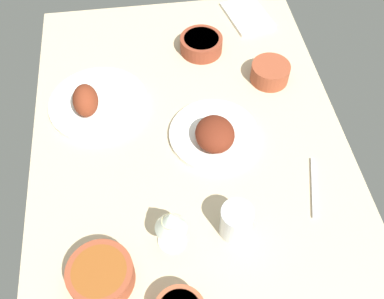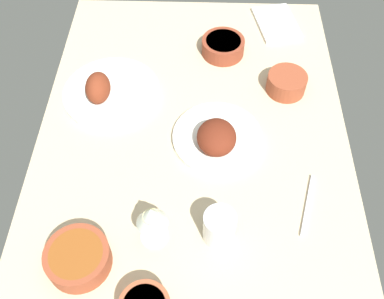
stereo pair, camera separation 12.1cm
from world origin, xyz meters
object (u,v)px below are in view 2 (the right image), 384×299
plate_center_main (217,137)px  wine_glass (152,218)px  folded_napkin (277,23)px  bowl_potatoes (223,46)px  bowl_cream (287,82)px  water_tumbler (219,227)px  fork_loose (308,205)px  plate_near_viewer (107,91)px  bowl_soup (78,258)px

plate_center_main → wine_glass: wine_glass is taller
folded_napkin → plate_center_main: bearing=158.3°
bowl_potatoes → wine_glass: wine_glass is taller
bowl_cream → bowl_potatoes: bowl_cream is taller
water_tumbler → wine_glass: bearing=92.7°
wine_glass → plate_center_main: bearing=-27.8°
water_tumbler → fork_loose: size_ratio=0.51×
plate_near_viewer → bowl_soup: 54.03cm
plate_center_main → folded_napkin: size_ratio=1.33×
plate_near_viewer → wine_glass: (-46.61, -18.22, 7.59)cm
water_tumbler → folded_napkin: water_tumbler is taller
plate_near_viewer → folded_napkin: (36.70, -55.15, -1.74)cm
bowl_cream → fork_loose: 41.34cm
bowl_soup → wine_glass: 19.82cm
wine_glass → bowl_soup: bearing=113.4°
bowl_soup → water_tumbler: bearing=-76.1°
bowl_potatoes → wine_glass: (-67.70, 17.50, 7.01)cm
fork_loose → plate_near_viewer: bearing=72.9°
plate_center_main → bowl_soup: plate_center_main is taller
bowl_potatoes → wine_glass: size_ratio=1.01×
bowl_cream → bowl_potatoes: size_ratio=0.86×
water_tumbler → fork_loose: bearing=-68.4°
bowl_soup → wine_glass: (7.41, -17.09, 6.78)cm
bowl_soup → bowl_potatoes: bowl_soup is taller
bowl_cream → plate_center_main: bearing=135.4°
plate_near_viewer → water_tumbler: 57.15cm
wine_glass → water_tumbler: size_ratio=1.49×
folded_napkin → wine_glass: bearing=156.1°
bowl_soup → water_tumbler: size_ratio=1.62×
bowl_potatoes → fork_loose: (-57.78, -21.44, -2.52)cm
plate_center_main → bowl_cream: (21.88, -21.58, 0.34)cm
plate_center_main → plate_near_viewer: bearing=62.7°
bowl_cream → wine_glass: wine_glass is taller
wine_glass → bowl_potatoes: bearing=-14.5°
folded_napkin → water_tumbler: bearing=165.6°
plate_near_viewer → fork_loose: 67.95cm
wine_glass → water_tumbler: bearing=-87.3°
folded_napkin → fork_loose: bearing=-178.4°
bowl_cream → fork_loose: size_ratio=0.66×
wine_glass → folded_napkin: (83.31, -36.93, -9.33)cm
plate_near_viewer → bowl_potatoes: (21.09, -35.72, 0.58)cm
plate_near_viewer → fork_loose: size_ratio=1.63×
folded_napkin → bowl_soup: bearing=149.2°
plate_near_viewer → folded_napkin: size_ratio=1.54×
bowl_cream → folded_napkin: bowl_cream is taller
wine_glass → water_tumbler: wine_glass is taller
plate_center_main → wine_glass: 33.79cm
plate_near_viewer → bowl_cream: (4.51, -55.21, 0.89)cm
bowl_soup → bowl_potatoes: size_ratio=1.08×
plate_near_viewer → bowl_cream: plate_near_viewer is taller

